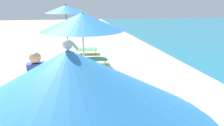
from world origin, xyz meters
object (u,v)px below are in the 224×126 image
at_px(umbrella_farthest, 66,9).
at_px(person_walking_near, 38,83).
at_px(umbrella_second, 71,93).
at_px(lounger_third_shoreside, 104,75).
at_px(umbrella_third, 82,22).
at_px(lounger_farthest_inland, 89,58).
at_px(lounger_farthest_shoreside, 84,48).
at_px(lounger_third_inland, 128,97).

relative_size(umbrella_farthest, person_walking_near, 1.52).
distance_m(umbrella_second, lounger_third_shoreside, 6.08).
height_order(umbrella_third, person_walking_near, umbrella_third).
bearing_deg(lounger_farthest_inland, lounger_farthest_shoreside, 94.28).
distance_m(lounger_third_inland, lounger_farthest_inland, 4.30).
height_order(lounger_farthest_inland, person_walking_near, person_walking_near).
bearing_deg(umbrella_second, umbrella_farthest, 91.18).
height_order(umbrella_second, lounger_third_inland, umbrella_second).
xyz_separation_m(lounger_third_shoreside, person_walking_near, (-1.80, -2.49, 0.82)).
relative_size(umbrella_second, umbrella_third, 1.00).
bearing_deg(lounger_farthest_shoreside, lounger_farthest_inland, -80.63).
bearing_deg(lounger_third_shoreside, lounger_farthest_inland, 105.87).
xyz_separation_m(umbrella_third, lounger_third_shoreside, (0.73, 1.02, -1.97)).
height_order(lounger_third_shoreside, person_walking_near, person_walking_near).
height_order(umbrella_second, person_walking_near, umbrella_second).
bearing_deg(umbrella_farthest, umbrella_second, -88.82).
bearing_deg(person_walking_near, lounger_farthest_inland, 154.67).
xyz_separation_m(umbrella_third, lounger_farthest_shoreside, (0.31, 5.55, -1.93)).
xyz_separation_m(umbrella_third, lounger_third_inland, (1.09, -0.91, -1.94)).
bearing_deg(umbrella_third, lounger_farthest_inland, 82.75).
relative_size(umbrella_third, lounger_farthest_shoreside, 1.71).
height_order(lounger_farthest_shoreside, lounger_farthest_inland, lounger_farthest_shoreside).
bearing_deg(umbrella_third, umbrella_second, -94.09).
bearing_deg(person_walking_near, umbrella_second, 5.23).
height_order(lounger_third_inland, lounger_farthest_shoreside, lounger_farthest_shoreside).
height_order(umbrella_third, lounger_third_shoreside, umbrella_third).
bearing_deg(lounger_farthest_shoreside, lounger_third_inland, -76.81).
distance_m(lounger_third_shoreside, lounger_third_inland, 1.96).
xyz_separation_m(umbrella_second, lounger_farthest_inland, (0.76, 7.98, -1.92)).
distance_m(umbrella_farthest, lounger_farthest_inland, 2.57).
bearing_deg(lounger_third_inland, umbrella_farthest, 105.10).
height_order(umbrella_second, lounger_farthest_shoreside, umbrella_second).
distance_m(umbrella_second, lounger_farthest_shoreside, 10.39).
distance_m(lounger_third_shoreside, umbrella_farthest, 4.19).
distance_m(umbrella_second, lounger_farthest_inland, 8.24).
xyz_separation_m(lounger_third_inland, person_walking_near, (-2.16, -0.55, 0.79)).
bearing_deg(lounger_farthest_inland, umbrella_third, -96.03).
bearing_deg(lounger_farthest_shoreside, umbrella_farthest, -118.68).
distance_m(umbrella_second, person_walking_near, 3.46).
bearing_deg(umbrella_third, lounger_third_inland, -40.08).
height_order(umbrella_third, umbrella_farthest, umbrella_farthest).
distance_m(lounger_third_inland, person_walking_near, 2.37).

